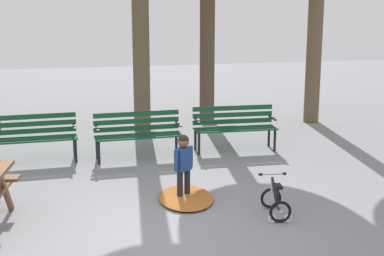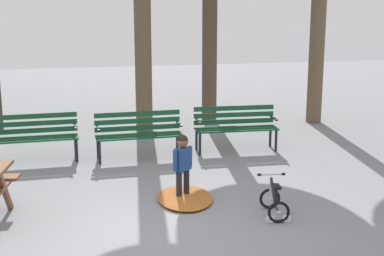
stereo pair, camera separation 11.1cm
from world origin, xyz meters
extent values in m
plane|color=gray|center=(0.00, 0.00, 0.00)|extent=(36.00, 36.00, 0.00)
cube|color=brown|center=(-2.00, 1.04, 0.36)|extent=(0.15, 0.57, 0.76)
cube|color=brown|center=(-2.04, 0.79, 0.42)|extent=(0.25, 1.10, 0.04)
cube|color=#144728|center=(-1.78, 3.80, 0.44)|extent=(1.60, 0.13, 0.03)
cube|color=#144728|center=(-1.78, 3.68, 0.44)|extent=(1.60, 0.13, 0.03)
cube|color=#144728|center=(-1.77, 3.56, 0.44)|extent=(1.60, 0.13, 0.03)
cube|color=#144728|center=(-1.77, 3.44, 0.44)|extent=(1.60, 0.13, 0.03)
cube|color=#144728|center=(-1.78, 3.84, 0.54)|extent=(1.60, 0.11, 0.09)
cube|color=#144728|center=(-1.78, 3.84, 0.67)|extent=(1.60, 0.11, 0.09)
cube|color=#144728|center=(-1.78, 3.84, 0.81)|extent=(1.60, 0.11, 0.09)
cylinder|color=black|center=(-1.02, 3.49, 0.22)|extent=(0.05, 0.05, 0.44)
cylinder|color=black|center=(-1.03, 3.85, 0.22)|extent=(0.05, 0.05, 0.44)
cube|color=black|center=(-1.02, 3.67, 0.62)|extent=(0.06, 0.40, 0.03)
cube|color=#144728|center=(0.12, 3.62, 0.44)|extent=(1.60, 0.12, 0.03)
cube|color=#144728|center=(0.12, 3.50, 0.44)|extent=(1.60, 0.12, 0.03)
cube|color=#144728|center=(0.13, 3.38, 0.44)|extent=(1.60, 0.12, 0.03)
cube|color=#144728|center=(0.13, 3.26, 0.44)|extent=(1.60, 0.12, 0.03)
cube|color=#144728|center=(0.12, 3.66, 0.54)|extent=(1.60, 0.10, 0.09)
cube|color=#144728|center=(0.12, 3.66, 0.67)|extent=(1.60, 0.10, 0.09)
cube|color=#144728|center=(0.12, 3.66, 0.81)|extent=(1.60, 0.10, 0.09)
cylinder|color=black|center=(0.88, 3.31, 0.22)|extent=(0.05, 0.05, 0.44)
cylinder|color=black|center=(0.87, 3.67, 0.22)|extent=(0.05, 0.05, 0.44)
cube|color=black|center=(0.88, 3.49, 0.62)|extent=(0.05, 0.40, 0.03)
cylinder|color=black|center=(-0.62, 3.26, 0.22)|extent=(0.05, 0.05, 0.44)
cylinder|color=black|center=(-0.63, 3.62, 0.22)|extent=(0.05, 0.05, 0.44)
cube|color=black|center=(-0.62, 3.44, 0.62)|extent=(0.05, 0.40, 0.03)
cube|color=#144728|center=(2.03, 3.79, 0.44)|extent=(1.60, 0.12, 0.03)
cube|color=#144728|center=(2.03, 3.67, 0.44)|extent=(1.60, 0.12, 0.03)
cube|color=#144728|center=(2.02, 3.55, 0.44)|extent=(1.60, 0.12, 0.03)
cube|color=#144728|center=(2.02, 3.43, 0.44)|extent=(1.60, 0.12, 0.03)
cube|color=#144728|center=(2.03, 3.83, 0.54)|extent=(1.60, 0.10, 0.09)
cube|color=#144728|center=(2.03, 3.83, 0.67)|extent=(1.60, 0.10, 0.09)
cube|color=#144728|center=(2.03, 3.83, 0.81)|extent=(1.60, 0.10, 0.09)
cylinder|color=black|center=(2.77, 3.43, 0.22)|extent=(0.05, 0.05, 0.44)
cylinder|color=black|center=(2.78, 3.79, 0.22)|extent=(0.05, 0.05, 0.44)
cube|color=black|center=(2.78, 3.61, 0.62)|extent=(0.05, 0.40, 0.03)
cylinder|color=black|center=(1.27, 3.48, 0.22)|extent=(0.05, 0.05, 0.44)
cylinder|color=black|center=(1.28, 3.84, 0.22)|extent=(0.05, 0.05, 0.44)
cube|color=black|center=(1.28, 3.66, 0.62)|extent=(0.05, 0.40, 0.03)
cylinder|color=black|center=(0.56, 1.23, 0.22)|extent=(0.09, 0.09, 0.45)
cube|color=black|center=(0.56, 1.23, 0.03)|extent=(0.16, 0.18, 0.06)
cylinder|color=black|center=(0.43, 1.14, 0.22)|extent=(0.09, 0.09, 0.45)
cube|color=black|center=(0.43, 1.14, 0.03)|extent=(0.16, 0.18, 0.06)
cube|color=navy|center=(0.49, 1.19, 0.61)|extent=(0.27, 0.24, 0.33)
sphere|color=brown|center=(0.49, 1.19, 0.87)|extent=(0.17, 0.17, 0.17)
sphere|color=black|center=(0.49, 1.19, 0.90)|extent=(0.16, 0.16, 0.16)
cylinder|color=navy|center=(0.62, 1.27, 0.62)|extent=(0.07, 0.07, 0.31)
cylinder|color=navy|center=(0.37, 1.10, 0.62)|extent=(0.07, 0.07, 0.31)
torus|color=black|center=(1.62, 0.54, 0.15)|extent=(0.30, 0.07, 0.30)
cylinder|color=silver|center=(1.62, 0.54, 0.15)|extent=(0.05, 0.05, 0.04)
torus|color=black|center=(1.56, 0.02, 0.15)|extent=(0.30, 0.07, 0.30)
cylinder|color=silver|center=(1.56, 0.02, 0.15)|extent=(0.05, 0.05, 0.04)
torus|color=white|center=(1.45, 0.03, 0.05)|extent=(0.11, 0.04, 0.11)
torus|color=white|center=(1.67, 0.01, 0.05)|extent=(0.11, 0.04, 0.11)
cylinder|color=black|center=(1.60, 0.36, 0.32)|extent=(0.07, 0.31, 0.32)
cylinder|color=black|center=(1.58, 0.20, 0.30)|extent=(0.04, 0.08, 0.27)
cylinder|color=black|center=(1.57, 0.12, 0.16)|extent=(0.05, 0.20, 0.05)
cylinder|color=silver|center=(1.61, 0.52, 0.31)|extent=(0.04, 0.07, 0.32)
cylinder|color=black|center=(1.59, 0.34, 0.42)|extent=(0.07, 0.32, 0.05)
cube|color=black|center=(1.57, 0.18, 0.45)|extent=(0.11, 0.18, 0.04)
cylinder|color=silver|center=(1.61, 0.50, 0.52)|extent=(0.34, 0.06, 0.02)
cylinder|color=black|center=(1.44, 0.52, 0.52)|extent=(0.05, 0.04, 0.04)
cylinder|color=black|center=(1.78, 0.48, 0.52)|extent=(0.05, 0.04, 0.04)
ellipsoid|color=#9E5623|center=(0.51, 1.14, 0.04)|extent=(0.91, 1.22, 0.07)
cylinder|color=brown|center=(0.50, 5.73, 2.24)|extent=(0.37, 0.37, 4.48)
cylinder|color=brown|center=(2.15, 6.37, 1.81)|extent=(0.35, 0.35, 3.62)
cylinder|color=brown|center=(4.58, 5.77, 1.91)|extent=(0.36, 0.36, 3.83)
camera|label=1|loc=(-1.13, -6.59, 2.91)|focal=52.92mm
camera|label=2|loc=(-1.02, -6.61, 2.91)|focal=52.92mm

